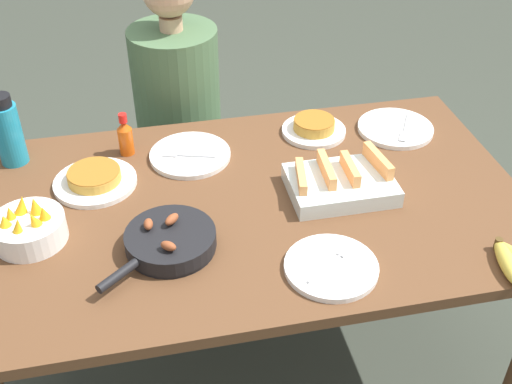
% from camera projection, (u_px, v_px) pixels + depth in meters
% --- Properties ---
extents(ground_plane, '(14.00, 14.00, 0.00)m').
position_uv_depth(ground_plane, '(256.00, 357.00, 2.27)').
color(ground_plane, '#383D33').
extents(dining_table, '(1.56, 0.95, 0.70)m').
position_uv_depth(dining_table, '(256.00, 224.00, 1.90)').
color(dining_table, brown).
rests_on(dining_table, ground_plane).
extents(melon_tray, '(0.30, 0.22, 0.09)m').
position_uv_depth(melon_tray, '(341.00, 183.00, 1.86)').
color(melon_tray, silver).
rests_on(melon_tray, dining_table).
extents(skillet, '(0.31, 0.28, 0.08)m').
position_uv_depth(skillet, '(169.00, 241.00, 1.66)').
color(skillet, black).
rests_on(skillet, dining_table).
extents(frittata_plate_center, '(0.21, 0.21, 0.05)m').
position_uv_depth(frittata_plate_center, '(314.00, 128.00, 2.13)').
color(frittata_plate_center, white).
rests_on(frittata_plate_center, dining_table).
extents(frittata_plate_side, '(0.24, 0.24, 0.05)m').
position_uv_depth(frittata_plate_side, '(95.00, 179.00, 1.90)').
color(frittata_plate_side, white).
rests_on(frittata_plate_side, dining_table).
extents(empty_plate_near_front, '(0.24, 0.24, 0.02)m').
position_uv_depth(empty_plate_near_front, '(331.00, 267.00, 1.61)').
color(empty_plate_near_front, white).
rests_on(empty_plate_near_front, dining_table).
extents(empty_plate_far_left, '(0.25, 0.25, 0.02)m').
position_uv_depth(empty_plate_far_left, '(190.00, 155.00, 2.02)').
color(empty_plate_far_left, white).
rests_on(empty_plate_far_left, dining_table).
extents(empty_plate_far_right, '(0.25, 0.25, 0.02)m').
position_uv_depth(empty_plate_far_right, '(395.00, 128.00, 2.15)').
color(empty_plate_far_right, white).
rests_on(empty_plate_far_right, dining_table).
extents(fruit_bowl_mango, '(0.19, 0.19, 0.12)m').
position_uv_depth(fruit_bowl_mango, '(29.00, 227.00, 1.68)').
color(fruit_bowl_mango, white).
rests_on(fruit_bowl_mango, dining_table).
extents(water_bottle, '(0.08, 0.08, 0.23)m').
position_uv_depth(water_bottle, '(8.00, 131.00, 1.94)').
color(water_bottle, teal).
rests_on(water_bottle, dining_table).
extents(hot_sauce_bottle, '(0.05, 0.05, 0.14)m').
position_uv_depth(hot_sauce_bottle, '(125.00, 136.00, 2.01)').
color(hot_sauce_bottle, '#C64C0F').
rests_on(hot_sauce_bottle, dining_table).
extents(person_figure, '(0.35, 0.35, 1.17)m').
position_uv_depth(person_figure, '(181.00, 140.00, 2.51)').
color(person_figure, black).
rests_on(person_figure, ground_plane).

